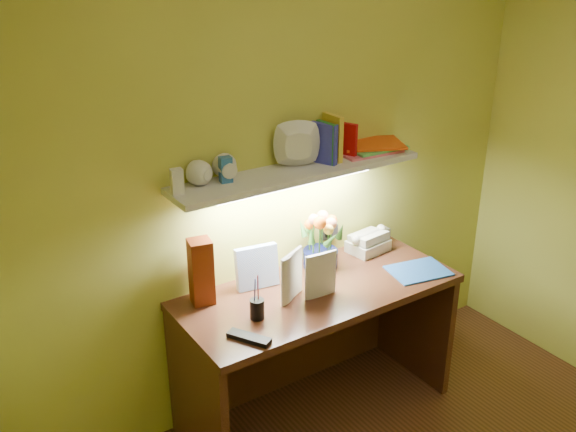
% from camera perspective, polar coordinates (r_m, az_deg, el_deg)
% --- Properties ---
extents(desk, '(1.40, 0.60, 0.75)m').
position_cam_1_polar(desk, '(3.36, 2.60, -12.00)').
color(desk, '#3B1B10').
rests_on(desk, ground).
extents(flower_bouquet, '(0.24, 0.24, 0.32)m').
position_cam_1_polar(flower_bouquet, '(3.29, 2.94, -2.00)').
color(flower_bouquet, '#0B113D').
rests_on(flower_bouquet, desk).
extents(telephone, '(0.23, 0.18, 0.13)m').
position_cam_1_polar(telephone, '(3.51, 7.15, -2.16)').
color(telephone, beige).
rests_on(telephone, desk).
extents(desk_clock, '(0.09, 0.05, 0.09)m').
position_cam_1_polar(desk_clock, '(3.62, 8.36, -1.80)').
color(desk_clock, '#ACACB1').
rests_on(desk_clock, desk).
extents(whisky_bottle, '(0.09, 0.09, 0.29)m').
position_cam_1_polar(whisky_bottle, '(3.03, -7.66, -4.83)').
color(whisky_bottle, '#A6540E').
rests_on(whisky_bottle, desk).
extents(whisky_box, '(0.12, 0.12, 0.32)m').
position_cam_1_polar(whisky_box, '(2.99, -7.73, -4.92)').
color(whisky_box, '#602009').
rests_on(whisky_box, desk).
extents(pen_cup, '(0.07, 0.07, 0.16)m').
position_cam_1_polar(pen_cup, '(2.88, -2.78, -7.69)').
color(pen_cup, black).
rests_on(pen_cup, desk).
extents(art_card, '(0.21, 0.08, 0.21)m').
position_cam_1_polar(art_card, '(3.12, -2.79, -4.55)').
color(art_card, white).
rests_on(art_card, desk).
extents(tv_remote, '(0.14, 0.19, 0.02)m').
position_cam_1_polar(tv_remote, '(2.78, -3.49, -10.75)').
color(tv_remote, black).
rests_on(tv_remote, desk).
extents(blue_folder, '(0.33, 0.27, 0.01)m').
position_cam_1_polar(blue_folder, '(3.37, 11.51, -4.79)').
color(blue_folder, '#2963B5').
rests_on(blue_folder, desk).
extents(desk_book_a, '(0.17, 0.10, 0.24)m').
position_cam_1_polar(desk_book_a, '(2.94, -0.52, -6.08)').
color(desk_book_a, beige).
rests_on(desk_book_a, desk).
extents(desk_book_b, '(0.17, 0.03, 0.23)m').
position_cam_1_polar(desk_book_b, '(3.00, 1.57, -5.63)').
color(desk_book_b, silver).
rests_on(desk_book_b, desk).
extents(wall_shelf, '(1.32, 0.36, 0.26)m').
position_cam_1_polar(wall_shelf, '(3.07, 1.34, 4.71)').
color(wall_shelf, silver).
rests_on(wall_shelf, ground).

